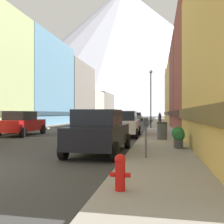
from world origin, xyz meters
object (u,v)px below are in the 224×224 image
Objects in this scene: parking_meter_near at (146,132)px; streetlamp_right at (151,90)px; pedestrian_1 at (22,121)px; trash_bin_right at (162,131)px; car_left_1 at (22,123)px; pedestrian_0 at (160,119)px; potted_plant_1 at (178,136)px; car_right_1 at (124,124)px; potted_plant_0 at (179,137)px; car_right_0 at (99,131)px; car_driving_1 at (137,117)px; car_driving_0 at (107,118)px; pedestrian_2 at (28,121)px; fire_hydrant_near at (120,171)px.

parking_meter_near is 17.93m from streetlamp_right.
trash_bin_right is at bearing -29.08° from pedestrian_1.
car_left_1 is 0.76× the size of streetlamp_right.
car_left_1 reaches higher than pedestrian_0.
pedestrian_1 is (-13.25, 10.29, 0.27)m from potted_plant_1.
potted_plant_0 is at bearing -63.85° from car_right_1.
streetlamp_right is (1.55, 16.16, 3.09)m from car_right_0.
car_driving_1 reaches higher than potted_plant_1.
car_driving_0 is at bearing 107.88° from potted_plant_1.
car_right_0 is 7.54m from car_right_1.
pedestrian_2 reaches higher than pedestrian_0.
car_right_1 is 6.31× the size of fire_hydrant_near.
parking_meter_near is 2.86m from potted_plant_0.
pedestrian_2 reaches higher than car_left_1.
potted_plant_0 is 0.49× the size of pedestrian_1.
car_left_1 reaches higher than parking_meter_near.
car_left_1 is at bearing -98.18° from car_driving_1.
car_left_1 is 2.80× the size of pedestrian_0.
car_left_1 is 20.91m from car_driving_0.
pedestrian_1 is at bearing -105.87° from car_driving_0.
car_left_1 reaches higher than potted_plant_1.
car_driving_0 is (-5.40, 28.06, 0.00)m from car_right_0.
pedestrian_0 is at bearing 79.97° from streetlamp_right.
pedestrian_1 is (-12.60, 7.01, 0.28)m from trash_bin_right.
car_driving_1 is 24.03m from pedestrian_0.
car_left_1 is 5.41× the size of potted_plant_0.
car_driving_1 is at bearing 93.38° from car_right_1.
car_right_1 is at bearing 102.15° from parking_meter_near.
pedestrian_0 is (4.65, -23.58, -0.02)m from car_driving_1.
car_driving_0 is 2.68× the size of pedestrian_2.
car_right_1 is 9.26m from parking_meter_near.
potted_plant_0 is (1.25, 2.54, -0.39)m from parking_meter_near.
pedestrian_2 is at bearing 90.00° from pedestrian_1.
pedestrian_1 is 0.94m from pedestrian_2.
pedestrian_2 is at bearing -103.71° from car_driving_1.
parking_meter_near is at bearing -116.21° from potted_plant_0.
car_right_1 is at bearing -86.62° from car_driving_1.
fire_hydrant_near is (9.25, -12.54, -0.37)m from car_left_1.
pedestrian_0 is at bearing 90.35° from trash_bin_right.
car_right_1 is 7.26m from potted_plant_0.
car_driving_1 is (-2.20, 44.83, 0.00)m from car_right_0.
potted_plant_0 is 0.93× the size of potted_plant_1.
trash_bin_right is (10.15, -2.57, -0.26)m from car_left_1.
car_right_0 is 0.75× the size of streetlamp_right.
car_driving_0 is 2.75× the size of pedestrian_0.
car_right_0 is 28.57m from car_driving_0.
potted_plant_1 is (1.25, 2.92, -0.36)m from parking_meter_near.
fire_hydrant_near is at bearing -82.67° from car_right_1.
potted_plant_0 is 17.62m from pedestrian_2.
potted_plant_1 is (5.40, -43.42, -0.24)m from car_driving_1.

